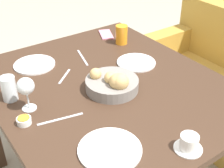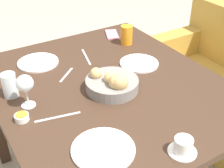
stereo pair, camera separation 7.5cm
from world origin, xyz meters
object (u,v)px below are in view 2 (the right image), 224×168
Objects in this scene: spoon_coffee at (66,75)px; plate_near_right at (103,149)px; coffee_cup at (183,146)px; cell_phone at (112,34)px; bread_basket at (112,83)px; knife_silver at (86,57)px; wine_glass at (25,84)px; plate_near_left at (38,62)px; jam_bowl_honey at (22,117)px; fork_silver at (58,117)px; water_tumbler at (10,85)px; juice_glass at (127,35)px; plate_far_center at (139,63)px.

plate_near_right is at bearing -11.01° from spoon_coffee.
coffee_cup is 0.65× the size of cell_phone.
plate_near_right is 2.02× the size of spoon_coffee.
bread_basket is 0.38m from knife_silver.
cell_phone is (-0.47, 0.72, -0.11)m from wine_glass.
bread_basket is 0.49m from plate_near_left.
coffee_cup is 0.91× the size of spoon_coffee.
wine_glass is at bearing -160.99° from plate_near_right.
bread_basket is 2.14× the size of spoon_coffee.
plate_near_left is at bearing 152.10° from jam_bowl_honey.
plate_near_right is 0.28m from fork_silver.
coffee_cup is 0.86m from knife_silver.
water_tumbler is 0.70× the size of cell_phone.
cell_phone is at bearing -177.32° from juice_glass.
fork_silver is (0.50, -0.10, -0.00)m from plate_near_left.
coffee_cup is (0.88, -0.35, -0.03)m from juice_glass.
fork_silver is (-0.27, -0.07, -0.00)m from plate_near_right.
plate_near_right is 1.24× the size of knife_silver.
jam_bowl_honey is (-0.33, -0.20, 0.01)m from plate_near_right.
plate_near_right is 0.58m from spoon_coffee.
fork_silver is (0.20, -0.57, -0.00)m from plate_far_center.
coffee_cup is 0.74m from spoon_coffee.
coffee_cup is at bearing 10.22° from spoon_coffee.
bread_basket is 0.40m from plate_near_right.
bread_basket reaches higher than knife_silver.
juice_glass is at bearing 95.58° from knife_silver.
cell_phone is at bearing 146.65° from plate_near_right.
plate_far_center is 0.31m from knife_silver.
bread_basket is at bearing 99.87° from fork_silver.
wine_glass is (0.35, -0.18, 0.11)m from plate_near_left.
fork_silver is 0.56m from knife_silver.
bread_basket is 0.30m from plate_far_center.
plate_near_right is 0.69m from plate_far_center.
wine_glass is at bearing 145.99° from jam_bowl_honey.
plate_far_center is 3.51× the size of jam_bowl_honey.
bread_basket reaches higher than jam_bowl_honey.
wine_glass is 0.14m from jam_bowl_honey.
jam_bowl_honey reaches higher than spoon_coffee.
plate_near_left is 0.21m from spoon_coffee.
juice_glass is at bearing 107.87° from spoon_coffee.
spoon_coffee is (-0.73, -0.13, -0.03)m from coffee_cup.
jam_bowl_honey is (0.39, -0.79, -0.04)m from juice_glass.
bread_basket is 0.48m from coffee_cup.
plate_near_left is at bearing 177.60° from plate_near_right.
bread_basket is at bearing 143.45° from plate_near_right.
bread_basket is 1.63× the size of wine_glass.
plate_far_center is at bearing 109.30° from fork_silver.
plate_far_center is 1.79× the size of spoon_coffee.
water_tumbler is 0.98× the size of spoon_coffee.
water_tumbler is at bearing -65.30° from cell_phone.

